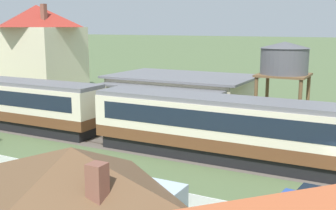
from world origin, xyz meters
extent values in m
cube|color=brown|center=(-6.77, 1.52, 1.30)|extent=(20.02, 3.14, 0.80)
cube|color=beige|center=(-6.77, 1.52, 2.75)|extent=(20.02, 3.14, 2.10)
cube|color=#192330|center=(-6.77, 1.52, 2.86)|extent=(18.42, 3.18, 1.18)
cube|color=slate|center=(-6.77, 1.52, 3.95)|extent=(20.02, 2.95, 0.30)
cube|color=black|center=(-6.77, 1.52, 0.46)|extent=(19.22, 2.70, 0.88)
cylinder|color=black|center=(-13.37, 0.81, 0.45)|extent=(0.90, 0.18, 0.90)
cylinder|color=black|center=(-13.37, 2.24, 0.45)|extent=(0.90, 0.18, 0.90)
cube|color=brown|center=(-28.14, 1.52, 1.30)|extent=(20.02, 3.14, 0.80)
cube|color=beige|center=(-28.14, 1.52, 2.75)|extent=(20.02, 3.14, 2.10)
cube|color=#192330|center=(-28.14, 1.52, 2.86)|extent=(18.42, 3.18, 1.18)
cube|color=slate|center=(-28.14, 1.52, 3.95)|extent=(20.02, 2.95, 0.30)
cube|color=black|center=(-28.14, 1.52, 0.46)|extent=(19.22, 2.70, 0.88)
cylinder|color=black|center=(-21.53, 0.81, 0.45)|extent=(0.90, 0.18, 0.90)
cylinder|color=black|center=(-21.53, 2.24, 0.45)|extent=(0.90, 0.18, 0.90)
cube|color=#665B51|center=(-6.00, 1.52, 0.01)|extent=(128.39, 3.60, 0.01)
cube|color=#4C4238|center=(-6.00, 0.81, 0.02)|extent=(128.39, 0.12, 0.04)
cube|color=#4C4238|center=(-6.00, 2.24, 0.02)|extent=(128.39, 0.12, 0.04)
cube|color=beige|center=(-15.90, 12.05, 1.89)|extent=(12.32, 7.73, 3.78)
cube|color=slate|center=(-15.90, 12.05, 3.88)|extent=(13.31, 8.34, 0.20)
cube|color=slate|center=(-15.90, 7.39, 3.38)|extent=(11.83, 1.60, 0.16)
cylinder|color=brown|center=(-15.90, 6.79, 1.65)|extent=(0.14, 0.14, 3.30)
cube|color=beige|center=(-37.90, 16.02, 4.19)|extent=(9.67, 7.70, 8.38)
pyramid|color=#9E2D23|center=(-37.90, 16.02, 9.73)|extent=(10.44, 8.31, 2.69)
cube|color=brown|center=(-35.19, 14.48, 9.86)|extent=(0.56, 0.56, 2.42)
cylinder|color=brown|center=(-4.32, 11.53, 2.35)|extent=(0.28, 0.28, 4.69)
cylinder|color=brown|center=(-7.65, 11.53, 2.35)|extent=(0.28, 0.28, 4.69)
cylinder|color=brown|center=(-4.32, 8.20, 2.35)|extent=(0.28, 0.28, 4.69)
cylinder|color=brown|center=(-7.65, 8.20, 2.35)|extent=(0.28, 0.28, 4.69)
cube|color=brown|center=(-5.99, 9.86, 4.77)|extent=(3.83, 3.83, 0.16)
cylinder|color=#56565B|center=(-5.99, 9.86, 5.86)|extent=(3.65, 3.65, 2.02)
cone|color=#56565B|center=(-5.99, 9.86, 7.12)|extent=(3.83, 3.83, 0.50)
pyramid|color=brown|center=(-8.52, -12.12, 3.48)|extent=(7.48, 5.59, 1.67)
cube|color=brown|center=(-6.58, -13.16, 3.56)|extent=(0.56, 0.56, 1.50)
cube|color=white|center=(-14.68, -6.87, 0.53)|extent=(48.02, 0.06, 1.05)
cube|color=#192330|center=(-0.87, -4.60, 1.05)|extent=(2.16, 1.82, 0.52)
cylinder|color=black|center=(-1.90, -3.64, 0.31)|extent=(0.62, 0.20, 0.62)
cylinder|color=#4C3823|center=(-41.00, 19.70, 1.54)|extent=(0.35, 0.35, 3.09)
sphere|color=#427F3D|center=(-41.00, 19.70, 4.28)|extent=(3.98, 3.98, 3.98)
camera|label=1|loc=(1.36, -23.33, 8.62)|focal=45.00mm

